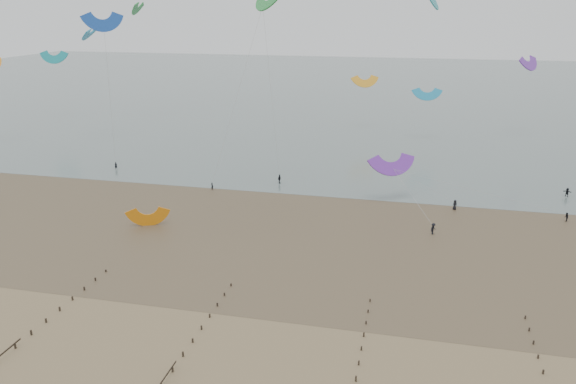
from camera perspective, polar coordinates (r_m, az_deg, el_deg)
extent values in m
plane|color=brown|center=(66.17, -12.57, -13.73)|extent=(500.00, 500.00, 0.00)
plane|color=#475654|center=(253.73, 7.04, 10.52)|extent=(500.00, 500.00, 0.00)
plane|color=#473A28|center=(95.41, -3.73, -2.91)|extent=(500.00, 500.00, 0.00)
ellipsoid|color=slate|center=(91.18, -17.05, -4.78)|extent=(23.60, 14.36, 0.01)
ellipsoid|color=slate|center=(95.64, 3.71, -2.85)|extent=(33.64, 18.32, 0.01)
ellipsoid|color=slate|center=(89.35, 24.30, -6.16)|extent=(19.65, 13.67, 0.01)
ellipsoid|color=slate|center=(116.80, -22.17, -0.22)|extent=(26.95, 14.22, 0.01)
cube|color=black|center=(68.39, -25.97, -13.91)|extent=(0.16, 0.16, 0.65)
cube|color=black|center=(70.10, -24.63, -12.89)|extent=(0.16, 0.16, 0.62)
cube|color=black|center=(71.87, -23.37, -11.91)|extent=(0.16, 0.16, 0.59)
cube|color=black|center=(73.69, -22.18, -10.98)|extent=(0.16, 0.16, 0.57)
cube|color=black|center=(75.56, -21.05, -10.08)|extent=(0.16, 0.16, 0.54)
cube|color=black|center=(77.47, -19.99, -9.23)|extent=(0.16, 0.16, 0.51)
cube|color=black|center=(79.43, -18.98, -8.42)|extent=(0.16, 0.16, 0.48)
cube|color=black|center=(81.42, -18.02, -7.64)|extent=(0.16, 0.16, 0.45)
cube|color=black|center=(59.74, -11.65, -17.25)|extent=(0.16, 0.16, 0.65)
cube|color=black|center=(61.69, -10.62, -15.91)|extent=(0.16, 0.16, 0.62)
cube|color=black|center=(63.70, -9.67, -14.65)|extent=(0.16, 0.16, 0.59)
cube|color=black|center=(65.74, -8.78, -13.47)|extent=(0.16, 0.16, 0.57)
cube|color=black|center=(67.83, -7.96, -12.35)|extent=(0.16, 0.16, 0.54)
cube|color=black|center=(69.95, -7.19, -11.30)|extent=(0.16, 0.16, 0.51)
cube|color=black|center=(72.11, -6.48, -10.31)|extent=(0.16, 0.16, 0.48)
cube|color=black|center=(74.30, -5.81, -9.37)|extent=(0.16, 0.16, 0.45)
cube|color=black|center=(57.84, 6.92, -18.33)|extent=(0.16, 0.16, 0.62)
cube|color=black|center=(59.97, 7.20, -16.85)|extent=(0.16, 0.16, 0.59)
cube|color=black|center=(62.14, 7.47, -15.48)|extent=(0.16, 0.16, 0.57)
cube|color=black|center=(64.35, 7.71, -14.20)|extent=(0.16, 0.16, 0.54)
cube|color=black|center=(66.58, 7.94, -13.00)|extent=(0.16, 0.16, 0.51)
cube|color=black|center=(68.85, 8.14, -11.88)|extent=(0.16, 0.16, 0.48)
cube|color=black|center=(71.14, 8.34, -10.84)|extent=(0.16, 0.16, 0.45)
cube|color=black|center=(63.64, 24.50, -16.30)|extent=(0.16, 0.16, 0.57)
cube|color=black|center=(65.79, 24.07, -15.03)|extent=(0.16, 0.16, 0.54)
cube|color=black|center=(67.98, 23.67, -13.83)|extent=(0.16, 0.16, 0.51)
cube|color=black|center=(70.20, 23.30, -12.72)|extent=(0.16, 0.16, 0.48)
cube|color=black|center=(72.44, 22.96, -11.67)|extent=(0.16, 0.16, 0.45)
imported|color=black|center=(111.57, -7.71, 0.58)|extent=(0.66, 0.59, 1.52)
imported|color=black|center=(104.26, 16.59, -1.26)|extent=(1.05, 0.98, 1.80)
imported|color=black|center=(114.61, -0.87, 1.34)|extent=(0.72, 1.18, 1.88)
imported|color=black|center=(130.32, -17.09, 2.57)|extent=(0.69, 0.69, 1.61)
imported|color=black|center=(92.28, 14.53, -3.64)|extent=(1.26, 1.40, 1.88)
imported|color=black|center=(119.25, 26.50, -0.02)|extent=(1.67, 1.01, 1.72)
imported|color=black|center=(105.53, 26.43, -2.30)|extent=(0.72, 0.86, 1.58)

